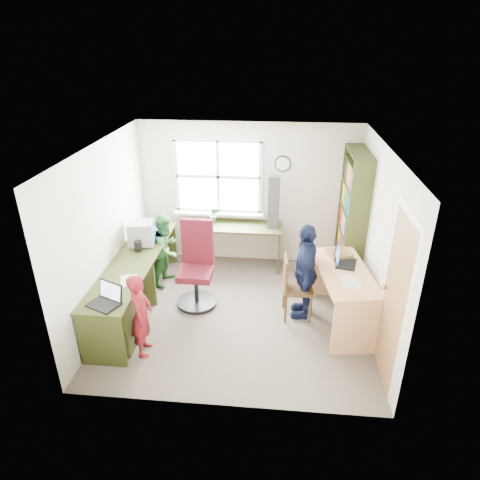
{
  "coord_description": "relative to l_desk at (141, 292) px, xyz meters",
  "views": [
    {
      "loc": [
        0.51,
        -5.05,
        3.61
      ],
      "look_at": [
        0.0,
        0.25,
        1.05
      ],
      "focal_mm": 32.0,
      "sensor_mm": 36.0,
      "label": 1
    }
  ],
  "objects": [
    {
      "name": "person_green",
      "position": [
        0.1,
        1.07,
        0.12
      ],
      "size": [
        0.56,
        0.65,
        1.15
      ],
      "primitive_type": "imported",
      "rotation": [
        0.0,
        0.0,
        1.31
      ],
      "color": "#296729",
      "rests_on": "ground"
    },
    {
      "name": "potted_plant",
      "position": [
        0.75,
        1.78,
        0.43
      ],
      "size": [
        0.18,
        0.16,
        0.28
      ],
      "primitive_type": "imported",
      "rotation": [
        0.0,
        0.0,
        -0.27
      ],
      "color": "#2D7234",
      "rests_on": "l_desk"
    },
    {
      "name": "person_red",
      "position": [
        0.22,
        -0.63,
        0.09
      ],
      "size": [
        0.31,
        0.43,
        1.1
      ],
      "primitive_type": "imported",
      "rotation": [
        0.0,
        0.0,
        1.7
      ],
      "color": "maroon",
      "rests_on": "ground"
    },
    {
      "name": "speaker_b",
      "position": [
        -0.16,
        1.08,
        0.38
      ],
      "size": [
        0.1,
        0.1,
        0.18
      ],
      "rotation": [
        0.0,
        0.0,
        0.2
      ],
      "color": "black",
      "rests_on": "l_desk"
    },
    {
      "name": "laptop_right",
      "position": [
        2.71,
        0.43,
        0.41
      ],
      "size": [
        0.36,
        0.41,
        0.24
      ],
      "rotation": [
        0.0,
        0.0,
        1.33
      ],
      "color": "black",
      "rests_on": "right_desk"
    },
    {
      "name": "person_navy",
      "position": [
        2.22,
        0.37,
        0.24
      ],
      "size": [
        0.38,
        0.83,
        1.39
      ],
      "primitive_type": "imported",
      "rotation": [
        0.0,
        0.0,
        -1.61
      ],
      "color": "#121A38",
      "rests_on": "ground"
    },
    {
      "name": "wooden_chair",
      "position": [
        2.06,
        0.33,
        0.04
      ],
      "size": [
        0.43,
        0.43,
        0.92
      ],
      "rotation": [
        0.0,
        0.0,
        0.07
      ],
      "color": "#4C3319",
      "rests_on": "ground"
    },
    {
      "name": "bookshelf",
      "position": [
        2.96,
        1.47,
        0.55
      ],
      "size": [
        0.3,
        1.02,
        2.1
      ],
      "color": "#353E18",
      "rests_on": "ground"
    },
    {
      "name": "l_desk",
      "position": [
        0.0,
        0.0,
        0.0
      ],
      "size": [
        2.38,
        2.95,
        0.75
      ],
      "color": "#353E18",
      "rests_on": "ground"
    },
    {
      "name": "paper_a",
      "position": [
        -0.07,
        -0.19,
        0.3
      ],
      "size": [
        0.29,
        0.35,
        0.0
      ],
      "rotation": [
        0.0,
        0.0,
        0.33
      ],
      "color": "beige",
      "rests_on": "l_desk"
    },
    {
      "name": "crt_monitor",
      "position": [
        -0.21,
        0.87,
        0.48
      ],
      "size": [
        0.41,
        0.38,
        0.36
      ],
      "rotation": [
        0.0,
        0.0,
        0.16
      ],
      "color": "#A5A5A9",
      "rests_on": "l_desk"
    },
    {
      "name": "room",
      "position": [
        1.32,
        0.38,
        0.76
      ],
      "size": [
        3.64,
        3.44,
        2.44
      ],
      "color": "#4F473E",
      "rests_on": "ground"
    },
    {
      "name": "game_box",
      "position": [
        2.69,
        0.66,
        0.38
      ],
      "size": [
        0.37,
        0.37,
        0.06
      ],
      "rotation": [
        0.0,
        0.0,
        0.34
      ],
      "color": "red",
      "rests_on": "right_desk"
    },
    {
      "name": "cd_tower",
      "position": [
        1.74,
        1.7,
        0.73
      ],
      "size": [
        0.19,
        0.17,
        0.88
      ],
      "rotation": [
        0.0,
        0.0,
        -0.06
      ],
      "color": "black",
      "rests_on": "l_desk"
    },
    {
      "name": "right_desk",
      "position": [
        2.72,
        0.23,
        0.13
      ],
      "size": [
        0.86,
        1.49,
        0.81
      ],
      "rotation": [
        0.0,
        0.0,
        0.16
      ],
      "color": "#E5A872",
      "rests_on": "ground"
    },
    {
      "name": "laptop_left",
      "position": [
        -0.15,
        -0.71,
        0.35
      ],
      "size": [
        0.45,
        0.41,
        0.24
      ],
      "rotation": [
        0.0,
        0.0,
        -0.42
      ],
      "color": "black",
      "rests_on": "l_desk"
    },
    {
      "name": "paper_b",
      "position": [
        2.76,
        -0.04,
        0.36
      ],
      "size": [
        0.25,
        0.34,
        0.0
      ],
      "rotation": [
        0.0,
        0.0,
        0.05
      ],
      "color": "beige",
      "rests_on": "right_desk"
    },
    {
      "name": "speaker_a",
      "position": [
        -0.2,
        0.63,
        0.38
      ],
      "size": [
        0.09,
        0.09,
        0.16
      ],
      "rotation": [
        0.0,
        0.0,
        -0.06
      ],
      "color": "black",
      "rests_on": "l_desk"
    },
    {
      "name": "swivel_chair",
      "position": [
        0.67,
        0.55,
        0.09
      ],
      "size": [
        0.59,
        0.59,
        1.27
      ],
      "rotation": [
        0.0,
        0.0,
        -0.01
      ],
      "color": "black",
      "rests_on": "ground"
    }
  ]
}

